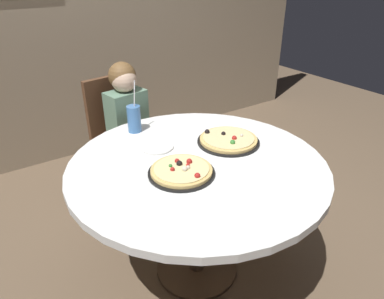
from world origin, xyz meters
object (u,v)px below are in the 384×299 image
at_px(dining_table, 197,176).
at_px(plate_small, 157,147).
at_px(diner_child, 136,149).
at_px(soda_cup, 134,119).
at_px(pizza_cheese, 228,140).
at_px(chair_wooden, 121,135).
at_px(pizza_veggie, 182,171).

height_order(dining_table, plate_small, plate_small).
height_order(diner_child, soda_cup, diner_child).
bearing_deg(dining_table, pizza_cheese, 16.75).
distance_m(soda_cup, plate_small, 0.28).
xyz_separation_m(diner_child, plate_small, (-0.11, -0.52, 0.27)).
height_order(chair_wooden, plate_small, chair_wooden).
relative_size(diner_child, pizza_veggie, 3.35).
relative_size(dining_table, plate_small, 7.31).
distance_m(diner_child, pizza_cheese, 0.79).
height_order(pizza_cheese, soda_cup, soda_cup).
height_order(chair_wooden, pizza_cheese, chair_wooden).
relative_size(chair_wooden, plate_small, 5.28).
distance_m(chair_wooden, pizza_cheese, 0.95).
xyz_separation_m(pizza_veggie, soda_cup, (0.03, 0.57, 0.06)).
bearing_deg(diner_child, plate_small, -101.55).
bearing_deg(pizza_veggie, plate_small, 83.61).
relative_size(pizza_cheese, plate_small, 1.95).
bearing_deg(diner_child, pizza_cheese, -69.69).
relative_size(pizza_veggie, soda_cup, 1.05).
height_order(diner_child, pizza_cheese, diner_child).
relative_size(diner_child, pizza_cheese, 3.09).
relative_size(diner_child, plate_small, 6.01).
relative_size(dining_table, pizza_cheese, 3.76).
relative_size(chair_wooden, diner_child, 0.88).
relative_size(pizza_veggie, plate_small, 1.80).
distance_m(diner_child, soda_cup, 0.45).
bearing_deg(soda_cup, pizza_veggie, -93.12).
height_order(dining_table, diner_child, diner_child).
distance_m(pizza_veggie, pizza_cheese, 0.42).
bearing_deg(pizza_veggie, diner_child, 80.32).
xyz_separation_m(dining_table, diner_child, (0.01, 0.77, -0.18)).
bearing_deg(diner_child, pizza_veggie, -99.68).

